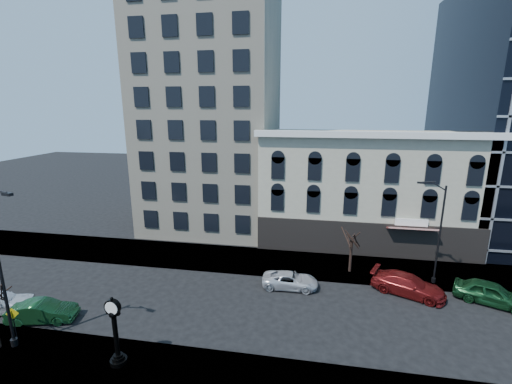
% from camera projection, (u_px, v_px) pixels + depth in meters
% --- Properties ---
extents(ground, '(160.00, 160.00, 0.00)m').
position_uv_depth(ground, '(221.00, 305.00, 26.10)').
color(ground, black).
rests_on(ground, ground).
extents(sidewalk_far, '(160.00, 6.00, 0.12)m').
position_uv_depth(sidewalk_far, '(243.00, 260.00, 33.73)').
color(sidewalk_far, gray).
rests_on(sidewalk_far, ground).
extents(cream_tower, '(15.90, 15.40, 42.50)m').
position_uv_depth(cream_tower, '(210.00, 67.00, 40.51)').
color(cream_tower, beige).
rests_on(cream_tower, ground).
extents(victorian_row, '(22.60, 11.19, 12.50)m').
position_uv_depth(victorian_row, '(363.00, 188.00, 37.86)').
color(victorian_row, '#BBB49A').
rests_on(victorian_row, ground).
extents(street_clock, '(0.98, 0.98, 4.30)m').
position_uv_depth(street_clock, '(116.00, 334.00, 19.56)').
color(street_clock, black).
rests_on(street_clock, sidewalk_near).
extents(street_lamp_near, '(2.66, 0.85, 10.40)m').
position_uv_depth(street_lamp_near, '(1.00, 229.00, 19.33)').
color(street_lamp_near, black).
rests_on(street_lamp_near, sidewalk_near).
extents(street_lamp_far, '(2.32, 0.43, 8.97)m').
position_uv_depth(street_lamp_far, '(435.00, 206.00, 27.78)').
color(street_lamp_far, black).
rests_on(street_lamp_far, sidewalk_far).
extents(bare_tree_far, '(2.86, 2.86, 4.90)m').
position_uv_depth(bare_tree_far, '(352.00, 233.00, 30.33)').
color(bare_tree_far, black).
rests_on(bare_tree_far, sidewalk_far).
extents(warning_sign, '(0.75, 0.26, 2.36)m').
position_uv_depth(warning_sign, '(13.00, 319.00, 21.51)').
color(warning_sign, black).
rests_on(warning_sign, sidewalk_near).
extents(car_near_b, '(4.75, 2.61, 1.48)m').
position_uv_depth(car_near_b, '(43.00, 311.00, 24.00)').
color(car_near_b, '#143F1E').
rests_on(car_near_b, ground).
extents(car_far_a, '(4.65, 2.21, 1.28)m').
position_uv_depth(car_far_a, '(290.00, 280.00, 28.50)').
color(car_far_a, silver).
rests_on(car_far_a, ground).
extents(car_far_b, '(6.06, 4.37, 1.63)m').
position_uv_depth(car_far_b, '(408.00, 285.00, 27.46)').
color(car_far_b, maroon).
rests_on(car_far_b, ground).
extents(car_far_c, '(5.44, 3.96, 1.72)m').
position_uv_depth(car_far_c, '(491.00, 293.00, 26.12)').
color(car_far_c, '#143F1E').
rests_on(car_far_c, ground).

